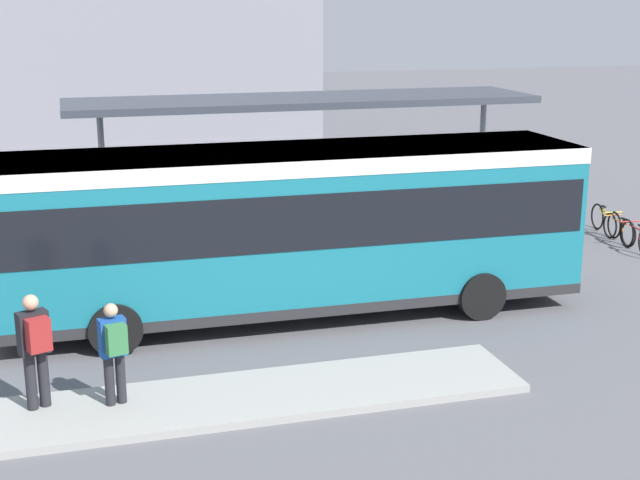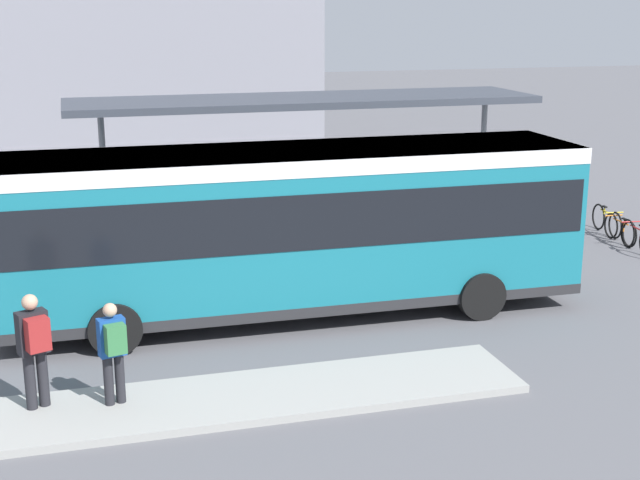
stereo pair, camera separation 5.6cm
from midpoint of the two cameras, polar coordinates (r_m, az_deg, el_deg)
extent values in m
plane|color=#5B5B60|center=(17.56, -1.66, -4.74)|extent=(120.00, 120.00, 0.00)
cube|color=#9E9E99|center=(13.83, -6.84, -10.23)|extent=(9.74, 1.80, 0.12)
cube|color=#197284|center=(17.04, -1.70, 0.97)|extent=(11.13, 2.64, 2.90)
cube|color=white|center=(16.77, -1.74, 5.28)|extent=(11.15, 2.66, 0.30)
cube|color=black|center=(16.96, -1.71, 2.11)|extent=(10.91, 2.66, 1.01)
cube|color=black|center=(18.98, 14.78, 3.00)|extent=(0.11, 2.31, 1.12)
cube|color=#28282B|center=(17.41, -1.67, -3.35)|extent=(11.14, 2.65, 0.20)
cylinder|color=black|center=(19.53, 7.37, -1.38)|extent=(0.94, 0.29, 0.93)
cylinder|color=black|center=(17.43, 10.37, -3.52)|extent=(0.94, 0.29, 0.93)
cylinder|color=black|center=(18.14, -13.22, -2.94)|extent=(0.94, 0.29, 0.93)
cylinder|color=black|center=(15.86, -12.88, -5.55)|extent=(0.94, 0.29, 0.93)
cylinder|color=#232328|center=(13.86, -17.95, -8.62)|extent=(0.16, 0.16, 0.86)
cylinder|color=#232328|center=(13.92, -17.20, -8.46)|extent=(0.16, 0.16, 0.86)
cube|color=black|center=(13.62, -17.82, -5.64)|extent=(0.48, 0.37, 0.64)
cube|color=maroon|center=(13.41, -17.51, -5.79)|extent=(0.38, 0.31, 0.49)
sphere|color=tan|center=(13.47, -17.98, -3.81)|extent=(0.23, 0.23, 0.23)
cylinder|color=#232328|center=(13.70, -13.27, -8.74)|extent=(0.14, 0.14, 0.77)
cylinder|color=#232328|center=(13.75, -12.57, -8.62)|extent=(0.14, 0.14, 0.77)
cube|color=#194799|center=(13.47, -13.08, -6.05)|extent=(0.42, 0.30, 0.58)
cube|color=#337542|center=(13.29, -12.84, -6.21)|extent=(0.33, 0.25, 0.44)
sphere|color=tan|center=(13.33, -13.19, -4.39)|extent=(0.21, 0.21, 0.21)
torus|color=black|center=(23.51, 19.16, 0.42)|extent=(0.14, 0.71, 0.71)
cylinder|color=red|center=(23.05, 19.75, 0.68)|extent=(0.13, 0.75, 0.04)
cylinder|color=red|center=(23.36, 19.33, 1.11)|extent=(0.48, 0.09, 0.03)
torus|color=black|center=(24.24, 18.19, 0.87)|extent=(0.09, 0.67, 0.67)
torus|color=black|center=(23.50, 19.26, 0.35)|extent=(0.09, 0.67, 0.67)
cylinder|color=orange|center=(23.82, 18.76, 1.12)|extent=(0.08, 0.70, 0.04)
cylinder|color=orange|center=(23.70, 18.95, 0.90)|extent=(0.04, 0.04, 0.33)
cube|color=black|center=(23.66, 18.98, 1.28)|extent=(0.08, 0.18, 0.04)
cylinder|color=orange|center=(24.10, 18.35, 1.50)|extent=(0.48, 0.07, 0.03)
torus|color=black|center=(24.26, 18.44, 0.91)|extent=(0.13, 0.71, 0.70)
torus|color=black|center=(25.08, 17.45, 1.43)|extent=(0.13, 0.71, 0.70)
cylinder|color=gold|center=(24.62, 17.98, 1.69)|extent=(0.12, 0.74, 0.04)
cylinder|color=gold|center=(24.78, 17.79, 1.66)|extent=(0.04, 0.04, 0.35)
cube|color=black|center=(24.74, 17.82, 2.05)|extent=(0.09, 0.19, 0.04)
cylinder|color=gold|center=(24.27, 18.40, 1.68)|extent=(0.48, 0.09, 0.03)
cube|color=#383D47|center=(23.55, -0.97, 8.92)|extent=(12.23, 3.00, 0.18)
cylinder|color=gray|center=(23.06, -13.58, 3.94)|extent=(0.16, 0.16, 3.35)
cylinder|color=gray|center=(25.60, 10.41, 5.18)|extent=(0.16, 0.16, 3.35)
cylinder|color=slate|center=(23.06, 11.51, 0.61)|extent=(0.71, 0.71, 0.65)
sphere|color=#337F38|center=(22.91, 11.59, 2.14)|extent=(0.82, 0.82, 0.82)
camera|label=1|loc=(0.03, -89.91, 0.02)|focal=50.00mm
camera|label=2|loc=(0.03, 90.09, -0.02)|focal=50.00mm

